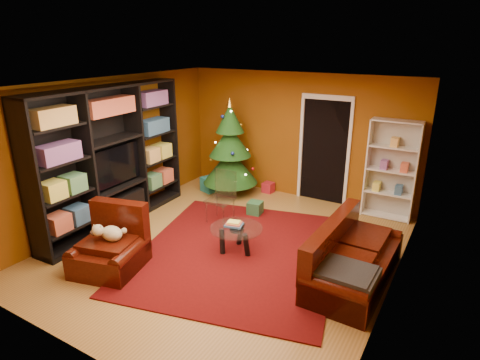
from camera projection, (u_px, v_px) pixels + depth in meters
The scene contains 18 objects.
floor at pixel (228, 249), 6.53m from camera, with size 5.00×5.50×0.05m, color olive.
ceiling at pixel (226, 83), 5.65m from camera, with size 5.00×5.50×0.05m, color silver.
wall_back at pixel (298, 136), 8.35m from camera, with size 5.00×0.05×2.60m, color brown.
wall_left at pixel (110, 150), 7.30m from camera, with size 0.05×5.50×2.60m, color brown.
wall_right at pixel (401, 205), 4.88m from camera, with size 0.05×5.50×2.60m, color brown.
doorway at pixel (324, 152), 8.11m from camera, with size 1.06×0.60×2.16m, color black, non-canonical shape.
rug at pixel (238, 251), 6.40m from camera, with size 3.00×3.50×0.02m, color #550A0A.
media_unit at pixel (112, 158), 7.05m from camera, with size 0.50×3.23×2.48m, color black, non-canonical shape.
christmas_tree at pixel (230, 148), 8.52m from camera, with size 1.18×1.18×2.10m, color #143F12, non-canonical shape.
gift_box_teal at pixel (210, 184), 8.92m from camera, with size 0.32×0.32×0.32m, color #1B777B.
gift_box_green at pixel (255, 208), 7.73m from camera, with size 0.26×0.26×0.26m, color #245731.
gift_box_red at pixel (268, 187), 8.86m from camera, with size 0.22×0.22×0.22m, color maroon.
white_bookshelf at pixel (391, 170), 7.37m from camera, with size 0.88×0.32×1.91m, color white, non-canonical shape.
armchair at pixel (108, 246), 5.79m from camera, with size 0.98×0.98×0.76m, color black, non-canonical shape.
dog at pixel (112, 234), 5.76m from camera, with size 0.40×0.30×0.25m, color beige, non-canonical shape.
sofa at pixel (356, 254), 5.51m from camera, with size 1.96×0.88×0.84m, color black, non-canonical shape.
coffee_table at pixel (236, 239), 6.33m from camera, with size 0.83×0.83×0.52m, color gray, non-canonical shape.
acrylic_chair at pixel (220, 200), 7.30m from camera, with size 0.44×0.48×0.87m, color #66605B, non-canonical shape.
Camera 1 is at (3.12, -4.88, 3.21)m, focal length 30.00 mm.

